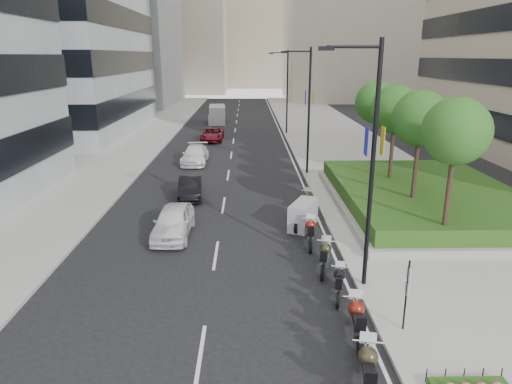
{
  "coord_description": "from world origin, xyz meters",
  "views": [
    {
      "loc": [
        -0.09,
        -14.46,
        8.43
      ],
      "look_at": [
        0.33,
        6.96,
        2.0
      ],
      "focal_mm": 32.0,
      "sensor_mm": 36.0,
      "label": 1
    }
  ],
  "objects_px": {
    "motorcycle_4": "(310,233)",
    "motorcycle_6": "(307,201)",
    "motorcycle_2": "(339,283)",
    "lamp_post_0": "(369,156)",
    "motorcycle_0": "(368,373)",
    "car_d": "(212,134)",
    "motorcycle_3": "(325,257)",
    "delivery_van": "(217,115)",
    "car_a": "(173,222)",
    "car_c": "(195,155)",
    "motorcycle_5": "(303,215)",
    "car_b": "(190,187)",
    "parking_sign": "(407,292)",
    "motorcycle_1": "(357,321)",
    "lamp_post_1": "(307,105)",
    "lamp_post_2": "(286,88)"
  },
  "relations": [
    {
      "from": "motorcycle_5",
      "to": "car_d",
      "type": "height_order",
      "value": "motorcycle_5"
    },
    {
      "from": "lamp_post_1",
      "to": "car_d",
      "type": "bearing_deg",
      "value": 118.96
    },
    {
      "from": "motorcycle_4",
      "to": "car_d",
      "type": "distance_m",
      "value": 27.84
    },
    {
      "from": "lamp_post_1",
      "to": "car_a",
      "type": "relative_size",
      "value": 2.11
    },
    {
      "from": "lamp_post_1",
      "to": "lamp_post_2",
      "type": "height_order",
      "value": "same"
    },
    {
      "from": "motorcycle_0",
      "to": "motorcycle_1",
      "type": "height_order",
      "value": "motorcycle_0"
    },
    {
      "from": "motorcycle_6",
      "to": "car_d",
      "type": "xyz_separation_m",
      "value": [
        -6.96,
        22.08,
        0.11
      ]
    },
    {
      "from": "lamp_post_2",
      "to": "motorcycle_3",
      "type": "relative_size",
      "value": 4.08
    },
    {
      "from": "motorcycle_3",
      "to": "car_b",
      "type": "height_order",
      "value": "car_b"
    },
    {
      "from": "lamp_post_1",
      "to": "motorcycle_2",
      "type": "distance_m",
      "value": 18.31
    },
    {
      "from": "motorcycle_0",
      "to": "motorcycle_5",
      "type": "xyz_separation_m",
      "value": [
        -0.24,
        11.92,
        0.04
      ]
    },
    {
      "from": "lamp_post_2",
      "to": "motorcycle_2",
      "type": "distance_m",
      "value": 36.01
    },
    {
      "from": "motorcycle_6",
      "to": "car_b",
      "type": "relative_size",
      "value": 0.52
    },
    {
      "from": "motorcycle_6",
      "to": "car_d",
      "type": "bearing_deg",
      "value": 27.25
    },
    {
      "from": "car_b",
      "to": "car_d",
      "type": "distance_m",
      "value": 19.56
    },
    {
      "from": "motorcycle_0",
      "to": "car_d",
      "type": "height_order",
      "value": "car_d"
    },
    {
      "from": "lamp_post_2",
      "to": "car_c",
      "type": "relative_size",
      "value": 1.88
    },
    {
      "from": "motorcycle_1",
      "to": "motorcycle_2",
      "type": "bearing_deg",
      "value": 6.76
    },
    {
      "from": "lamp_post_1",
      "to": "motorcycle_3",
      "type": "xyz_separation_m",
      "value": [
        -1.12,
        -15.6,
        -4.47
      ]
    },
    {
      "from": "parking_sign",
      "to": "motorcycle_1",
      "type": "relative_size",
      "value": 1.05
    },
    {
      "from": "parking_sign",
      "to": "car_a",
      "type": "bearing_deg",
      "value": 135.7
    },
    {
      "from": "car_c",
      "to": "motorcycle_0",
      "type": "bearing_deg",
      "value": -74.19
    },
    {
      "from": "motorcycle_3",
      "to": "delivery_van",
      "type": "bearing_deg",
      "value": 23.41
    },
    {
      "from": "motorcycle_1",
      "to": "motorcycle_3",
      "type": "distance_m",
      "value": 4.73
    },
    {
      "from": "motorcycle_3",
      "to": "delivery_van",
      "type": "height_order",
      "value": "delivery_van"
    },
    {
      "from": "lamp_post_1",
      "to": "lamp_post_2",
      "type": "distance_m",
      "value": 18.0
    },
    {
      "from": "lamp_post_2",
      "to": "motorcycle_2",
      "type": "height_order",
      "value": "lamp_post_2"
    },
    {
      "from": "car_b",
      "to": "delivery_van",
      "type": "relative_size",
      "value": 0.72
    },
    {
      "from": "lamp_post_1",
      "to": "parking_sign",
      "type": "relative_size",
      "value": 3.6
    },
    {
      "from": "lamp_post_1",
      "to": "motorcycle_4",
      "type": "distance_m",
      "value": 13.78
    },
    {
      "from": "car_d",
      "to": "motorcycle_5",
      "type": "bearing_deg",
      "value": -74.33
    },
    {
      "from": "car_a",
      "to": "delivery_van",
      "type": "xyz_separation_m",
      "value": [
        -0.26,
        38.58,
        0.3
      ]
    },
    {
      "from": "motorcycle_2",
      "to": "lamp_post_0",
      "type": "bearing_deg",
      "value": -39.18
    },
    {
      "from": "motorcycle_0",
      "to": "delivery_van",
      "type": "height_order",
      "value": "delivery_van"
    },
    {
      "from": "car_a",
      "to": "car_d",
      "type": "height_order",
      "value": "car_a"
    },
    {
      "from": "parking_sign",
      "to": "motorcycle_3",
      "type": "bearing_deg",
      "value": 111.92
    },
    {
      "from": "motorcycle_2",
      "to": "motorcycle_3",
      "type": "height_order",
      "value": "motorcycle_3"
    },
    {
      "from": "motorcycle_1",
      "to": "delivery_van",
      "type": "height_order",
      "value": "delivery_van"
    },
    {
      "from": "parking_sign",
      "to": "lamp_post_2",
      "type": "bearing_deg",
      "value": 90.99
    },
    {
      "from": "car_a",
      "to": "car_c",
      "type": "xyz_separation_m",
      "value": [
        -0.64,
        15.63,
        -0.03
      ]
    },
    {
      "from": "lamp_post_1",
      "to": "motorcycle_6",
      "type": "height_order",
      "value": "lamp_post_1"
    },
    {
      "from": "lamp_post_2",
      "to": "motorcycle_4",
      "type": "relative_size",
      "value": 3.93
    },
    {
      "from": "motorcycle_4",
      "to": "motorcycle_6",
      "type": "height_order",
      "value": "motorcycle_4"
    },
    {
      "from": "lamp_post_0",
      "to": "motorcycle_3",
      "type": "distance_m",
      "value": 4.81
    },
    {
      "from": "delivery_van",
      "to": "lamp_post_0",
      "type": "bearing_deg",
      "value": -83.08
    },
    {
      "from": "motorcycle_6",
      "to": "delivery_van",
      "type": "distance_m",
      "value": 35.59
    },
    {
      "from": "motorcycle_3",
      "to": "delivery_van",
      "type": "relative_size",
      "value": 0.41
    },
    {
      "from": "motorcycle_5",
      "to": "car_b",
      "type": "xyz_separation_m",
      "value": [
        -6.34,
        5.31,
        -0.05
      ]
    },
    {
      "from": "parking_sign",
      "to": "car_a",
      "type": "xyz_separation_m",
      "value": [
        -8.49,
        8.28,
        -0.73
      ]
    },
    {
      "from": "motorcycle_3",
      "to": "car_a",
      "type": "relative_size",
      "value": 0.52
    }
  ]
}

